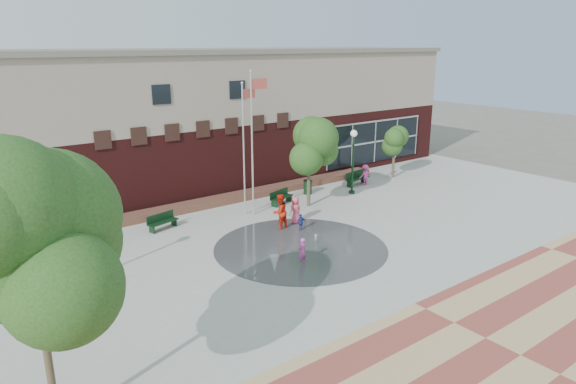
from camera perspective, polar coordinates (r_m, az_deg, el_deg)
ground at (r=22.99m, az=6.12°, el=-8.47°), size 120.00×120.00×0.00m
plaza_concrete at (r=25.79m, az=0.00°, el=-5.55°), size 46.00×18.00×0.01m
paver_band at (r=19.15m, az=21.11°, el=-14.94°), size 46.00×6.00×0.01m
splash_pad at (r=25.06m, az=1.39°, el=-6.22°), size 8.40×8.40×0.01m
library_building at (r=35.96m, az=-13.25°, el=7.93°), size 44.40×10.40×9.20m
flower_bed at (r=31.82m, az=-8.32°, el=-1.45°), size 26.00×1.20×0.40m
flagpole_left at (r=28.79m, az=-4.90°, el=5.46°), size 0.89×0.15×7.58m
flagpole_right at (r=28.70m, az=-3.94°, el=6.18°), size 0.99×0.31×8.20m
lamp_left at (r=21.74m, az=-25.38°, el=-3.90°), size 0.46×0.46×4.30m
lamp_right at (r=33.53m, az=7.25°, el=4.15°), size 0.45×0.45×4.23m
bench_left at (r=28.12m, az=-13.74°, el=-3.54°), size 1.81×0.88×0.87m
bench_mid at (r=31.56m, az=-0.74°, el=-0.88°), size 1.83×0.96×0.89m
bench_right at (r=36.12m, az=7.66°, el=1.24°), size 2.02×0.84×0.99m
trash_can at (r=33.65m, az=2.20°, el=0.55°), size 0.58×0.58×0.95m
tree_big_left at (r=13.29m, az=-26.72°, el=-4.88°), size 4.53×4.53×7.25m
tree_mid at (r=30.40m, az=2.37°, el=5.23°), size 3.07×3.07×5.19m
tree_small_right at (r=38.17m, az=11.77°, el=5.47°), size 2.14×2.14×3.66m
water_jet_a at (r=22.41m, az=-1.51°, el=-9.06°), size 0.41×0.41×0.79m
water_jet_b at (r=25.75m, az=3.09°, el=-5.61°), size 0.17×0.17×0.38m
child_splash at (r=23.06m, az=1.57°, el=-6.60°), size 0.51×0.40×1.25m
adult_red at (r=27.18m, az=-0.91°, el=-2.22°), size 1.05×0.88×1.94m
adult_pink at (r=28.13m, az=0.84°, el=-2.02°), size 0.78×0.54×1.53m
child_blue at (r=27.12m, az=1.43°, el=-3.38°), size 0.56×0.26×0.94m
person_bench at (r=36.11m, az=8.55°, el=1.88°), size 1.00×0.64×1.47m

